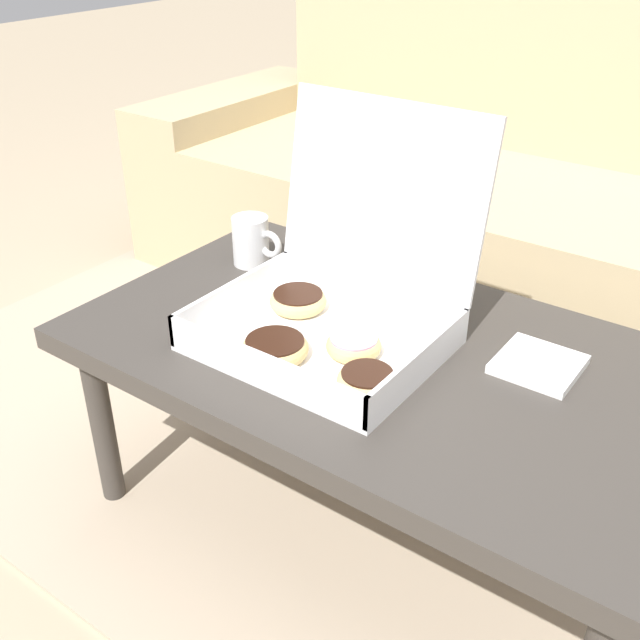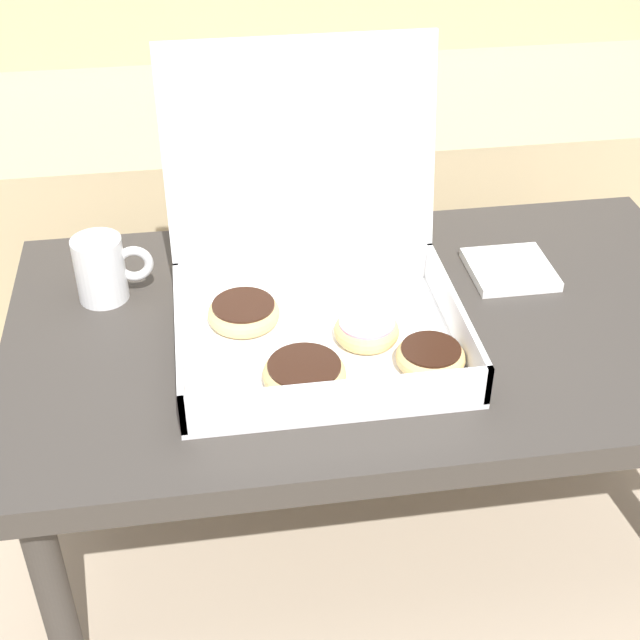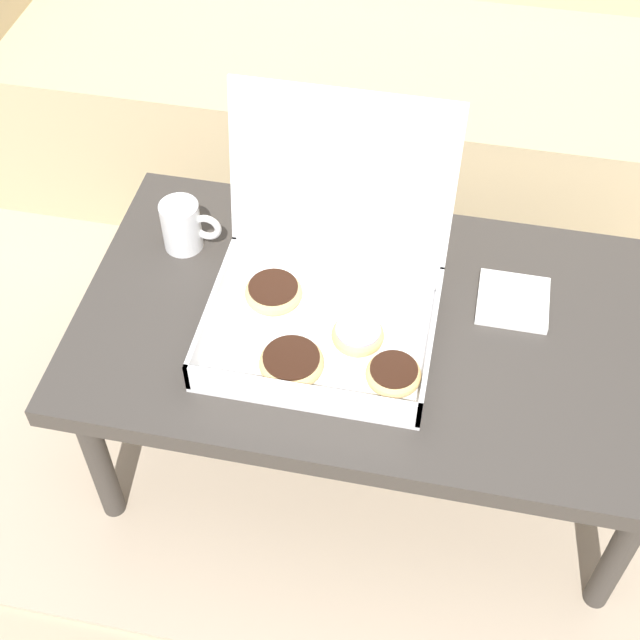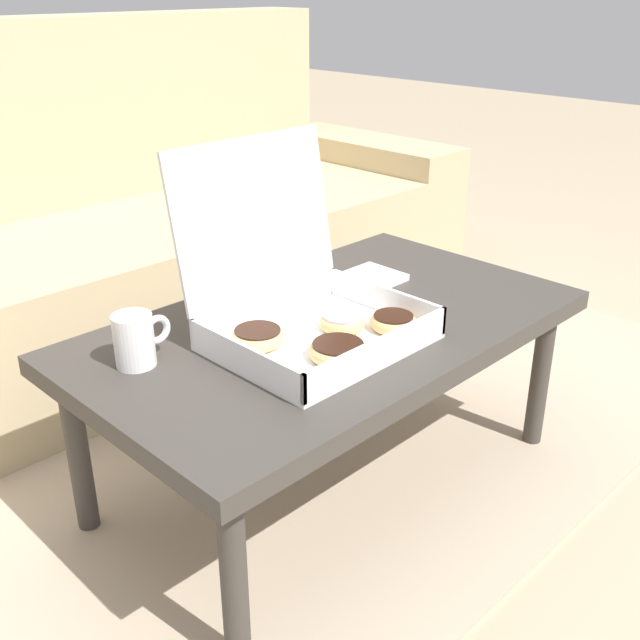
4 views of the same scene
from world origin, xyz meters
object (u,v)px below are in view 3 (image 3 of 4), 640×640
Objects in this scene: coffee_mug at (183,226)px; coffee_table at (375,336)px; couch at (436,59)px; pastry_box at (325,299)px.

coffee_table is at bearing -16.87° from coffee_mug.
couch is 2.41× the size of coffee_table.
couch is 6.58× the size of pastry_box.
coffee_table is 0.41m from coffee_mug.
couch reaches higher than coffee_mug.
pastry_box reaches higher than coffee_mug.
couch is 0.98m from coffee_table.
coffee_mug is (-0.38, -0.86, 0.14)m from couch.
coffee_mug is at bearing -113.98° from couch.
pastry_box reaches higher than coffee_table.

